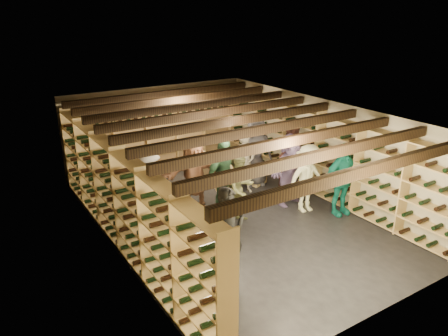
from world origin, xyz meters
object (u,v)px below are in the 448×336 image
person_9 (149,181)px  person_11 (290,169)px  person_0 (147,206)px  person_7 (245,163)px  person_2 (240,189)px  person_3 (308,179)px  person_1 (228,235)px  person_10 (223,177)px  crate_stack_left (201,165)px  crate_loose (257,181)px  crate_stack_right (223,176)px  person_12 (255,151)px  person_8 (293,156)px  person_4 (342,179)px  person_5 (194,175)px

person_9 → person_11: bearing=-45.2°
person_0 → person_7: person_0 is taller
person_2 → person_3: 1.69m
person_1 → person_3: 3.29m
person_10 → crate_stack_left: bearing=58.7°
person_0 → person_2: person_0 is taller
person_9 → crate_stack_left: bearing=10.8°
crate_stack_left → person_1: person_1 is taller
crate_loose → crate_stack_right: bearing=167.2°
crate_stack_right → person_9: (-2.16, -0.21, 0.42)m
person_7 → person_12: size_ratio=0.84×
person_9 → person_10: 1.71m
person_12 → person_8: bearing=-32.5°
person_1 → person_10: size_ratio=0.98×
person_3 → person_4: size_ratio=0.95×
crate_loose → person_10: person_10 is taller
person_1 → person_12: person_12 is taller
person_3 → person_10: bearing=153.5°
crate_stack_right → crate_loose: 1.00m
person_7 → person_12: 0.61m
person_8 → crate_stack_right: bearing=121.2°
person_8 → person_4: bearing=-114.7°
person_4 → person_10: size_ratio=0.97×
person_7 → person_8: 1.25m
crate_stack_right → person_4: size_ratio=0.40×
crate_stack_right → person_5: 1.54m
person_1 → person_2: person_1 is taller
crate_loose → person_9: person_9 is taller
crate_stack_right → person_11: size_ratio=0.39×
crate_stack_left → crate_loose: crate_stack_left is taller
person_12 → person_5: bearing=-147.2°
crate_loose → person_9: (-3.10, 0.00, 0.67)m
person_0 → person_10: person_10 is taller
person_2 → person_4: 2.37m
person_5 → person_9: size_ratio=1.16×
person_10 → person_11: size_ratio=1.01×
person_5 → person_8: 2.75m
crate_stack_right → person_5: bearing=-150.1°
person_12 → person_0: bearing=-139.9°
person_7 → person_12: bearing=29.6°
person_0 → person_4: size_ratio=0.97×
crate_stack_left → crate_stack_right: bearing=-85.3°
person_12 → person_7: bearing=-132.0°
crate_loose → person_1: bearing=-133.0°
person_2 → person_5: (-0.54, 1.07, 0.09)m
person_8 → person_10: bearing=159.5°
person_0 → person_1: bearing=-52.4°
person_10 → person_11: person_10 is taller
crate_stack_left → person_7: person_7 is taller
person_1 → person_8: bearing=32.0°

